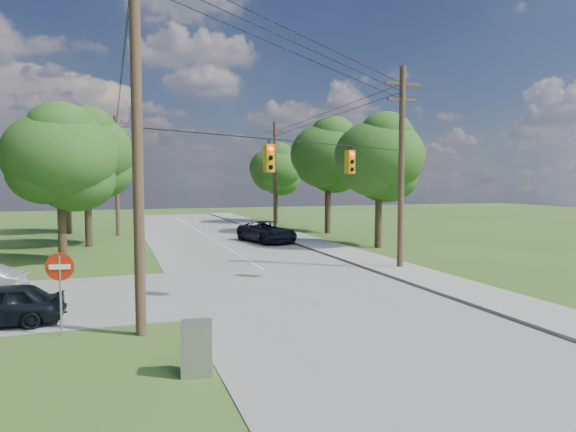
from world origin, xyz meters
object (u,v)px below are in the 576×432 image
object	(u,v)px
car_main_north	(267,232)
control_cabinet	(197,348)
pole_ne	(401,165)
pole_north_w	(117,175)
do_not_enter_sign	(60,276)
pole_sw	(137,127)
pole_north_e	(275,175)

from	to	relation	value
car_main_north	control_cabinet	xyz separation A→B (m)	(-9.00, -24.58, -0.15)
pole_ne	car_main_north	distance (m)	14.41
pole_north_w	car_main_north	world-z (taller)	pole_north_w
pole_ne	do_not_enter_sign	world-z (taller)	pole_ne
car_main_north	do_not_enter_sign	world-z (taller)	do_not_enter_sign
car_main_north	control_cabinet	size ratio (longest dim) A/B	4.26
car_main_north	do_not_enter_sign	xyz separation A→B (m)	(-12.35, -20.21, 1.01)
pole_north_w	control_cabinet	world-z (taller)	pole_north_w
pole_sw	pole_ne	size ratio (longest dim) A/B	1.14
control_cabinet	do_not_enter_sign	size ratio (longest dim) A/B	0.52
pole_sw	pole_north_w	distance (m)	29.62
pole_sw	pole_north_w	xyz separation A→B (m)	(-0.40, 29.60, -1.10)
pole_north_w	do_not_enter_sign	bearing A→B (deg)	-93.66
pole_sw	car_main_north	xyz separation A→B (m)	(10.10, 20.81, -5.42)
pole_sw	control_cabinet	distance (m)	6.82
pole_sw	pole_north_w	world-z (taller)	pole_sw
car_main_north	do_not_enter_sign	distance (m)	23.71
pole_north_w	do_not_enter_sign	xyz separation A→B (m)	(-1.85, -29.00, -3.31)
pole_sw	pole_north_w	bearing A→B (deg)	90.77
pole_north_e	do_not_enter_sign	distance (m)	33.17
pole_sw	control_cabinet	world-z (taller)	pole_sw
pole_north_w	pole_ne	bearing A→B (deg)	-57.71
pole_north_e	car_main_north	bearing A→B (deg)	-111.14
do_not_enter_sign	pole_north_e	bearing A→B (deg)	73.14
pole_sw	pole_north_w	size ratio (longest dim) A/B	1.20
control_cabinet	do_not_enter_sign	bearing A→B (deg)	138.85
pole_sw	control_cabinet	size ratio (longest dim) A/B	9.10
car_main_north	pole_north_w	bearing A→B (deg)	126.51
car_main_north	control_cabinet	world-z (taller)	car_main_north
pole_north_e	do_not_enter_sign	xyz separation A→B (m)	(-15.75, -29.00, -3.31)
pole_sw	do_not_enter_sign	xyz separation A→B (m)	(-2.25, 0.60, -4.40)
car_main_north	pole_north_e	bearing A→B (deg)	55.32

